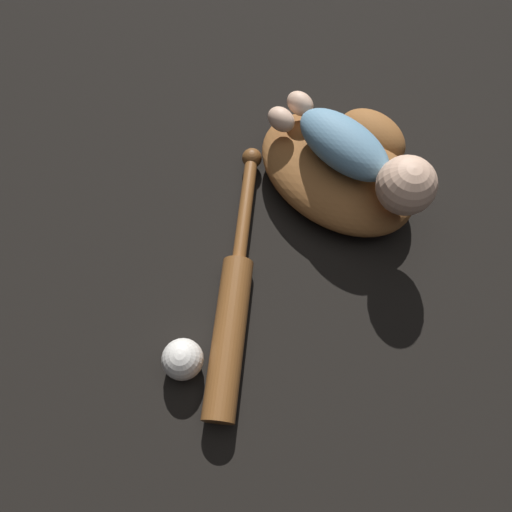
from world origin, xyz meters
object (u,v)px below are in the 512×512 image
(baby_figure, at_px, (363,157))
(baseball_bat, at_px, (233,306))
(baseball, at_px, (183,359))
(baseball_glove, at_px, (343,166))

(baby_figure, bearing_deg, baseball_bat, -88.41)
(baseball_bat, bearing_deg, baseball, -84.37)
(baseball_bat, xyz_separation_m, baseball, (0.01, -0.14, 0.01))
(baseball_glove, relative_size, baseball, 4.89)
(baseball_glove, height_order, baby_figure, baby_figure)
(baby_figure, relative_size, baseball, 4.89)
(baseball_glove, relative_size, baseball_bat, 0.80)
(baseball_glove, distance_m, baseball_bat, 0.39)
(baby_figure, xyz_separation_m, baseball, (0.02, -0.51, -0.12))
(baby_figure, height_order, baseball_bat, baby_figure)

